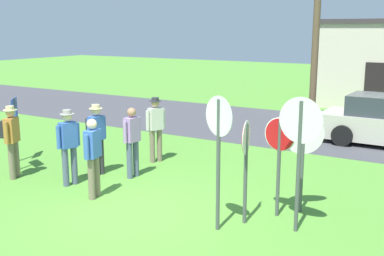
{
  "coord_description": "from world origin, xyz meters",
  "views": [
    {
      "loc": [
        5.52,
        -6.77,
        3.5
      ],
      "look_at": [
        0.12,
        2.15,
        1.3
      ],
      "focal_mm": 44.25,
      "sensor_mm": 36.0,
      "label": 1
    }
  ],
  "objects": [
    {
      "name": "ground_plane",
      "position": [
        0.0,
        0.0,
        0.0
      ],
      "size": [
        80.0,
        80.0,
        0.0
      ],
      "primitive_type": "plane",
      "color": "#518E33"
    },
    {
      "name": "stop_sign_rear_right",
      "position": [
        2.12,
        0.7,
        1.28
      ],
      "size": [
        0.15,
        0.61,
        1.92
      ],
      "color": "#474C4C",
      "rests_on": "ground"
    },
    {
      "name": "stop_sign_low_front",
      "position": [
        2.51,
        1.33,
        1.28
      ],
      "size": [
        0.64,
        0.12,
        1.91
      ],
      "color": "#474C4C",
      "rests_on": "ground"
    },
    {
      "name": "utility_pole",
      "position": [
        0.62,
        9.51,
        4.4
      ],
      "size": [
        1.8,
        0.24,
        8.43
      ],
      "color": "brown",
      "rests_on": "ground"
    },
    {
      "name": "stop_sign_leaning_right",
      "position": [
        1.84,
        0.19,
        1.62
      ],
      "size": [
        0.65,
        0.28,
        2.4
      ],
      "color": "#474C4C",
      "rests_on": "ground"
    },
    {
      "name": "stop_sign_center_cluster",
      "position": [
        2.82,
        1.76,
        1.32
      ],
      "size": [
        0.69,
        0.41,
        1.94
      ],
      "color": "#474C4C",
      "rests_on": "ground"
    },
    {
      "name": "person_holding_notes",
      "position": [
        -3.71,
        0.28,
        1.01
      ],
      "size": [
        0.44,
        0.53,
        1.74
      ],
      "color": "#7A6B56",
      "rests_on": "ground"
    },
    {
      "name": "person_with_sunhat",
      "position": [
        -1.63,
        3.18,
        0.98
      ],
      "size": [
        0.35,
        0.53,
        1.74
      ],
      "color": "#7A6B56",
      "rests_on": "ground"
    },
    {
      "name": "stop_sign_far_back",
      "position": [
        3.05,
        0.84,
        1.64
      ],
      "size": [
        0.79,
        0.11,
        2.39
      ],
      "color": "#474C4C",
      "rests_on": "ground"
    },
    {
      "name": "info_panel_leftmost",
      "position": [
        -4.18,
        0.75,
        1.07
      ],
      "size": [
        0.56,
        0.25,
        1.56
      ],
      "color": "#4C4C51",
      "rests_on": "ground"
    },
    {
      "name": "person_in_dark_shirt",
      "position": [
        -1.14,
        0.27,
        0.95
      ],
      "size": [
        0.3,
        0.56,
        1.69
      ],
      "color": "#7A6B56",
      "rests_on": "ground"
    },
    {
      "name": "street_asphalt",
      "position": [
        0.0,
        9.3,
        0.0
      ],
      "size": [
        60.0,
        6.4,
        0.01
      ],
      "primitive_type": "cube",
      "color": "#424247",
      "rests_on": "ground"
    },
    {
      "name": "person_on_left",
      "position": [
        -2.17,
        1.5,
        1.01
      ],
      "size": [
        0.41,
        0.57,
        1.74
      ],
      "color": "#2D2D33",
      "rests_on": "ground"
    },
    {
      "name": "person_in_teal",
      "position": [
        -2.2,
        0.61,
        1.01
      ],
      "size": [
        0.42,
        0.55,
        1.74
      ],
      "color": "#4C5670",
      "rests_on": "ground"
    },
    {
      "name": "info_panel_middle",
      "position": [
        -4.84,
        1.31,
        1.17
      ],
      "size": [
        0.4,
        0.48,
        1.7
      ],
      "color": "#4C4C51",
      "rests_on": "ground"
    },
    {
      "name": "person_near_signs",
      "position": [
        -1.32,
        1.8,
        0.95
      ],
      "size": [
        0.25,
        0.57,
        1.69
      ],
      "color": "#4C5670",
      "rests_on": "ground"
    }
  ]
}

